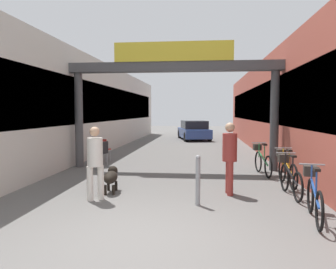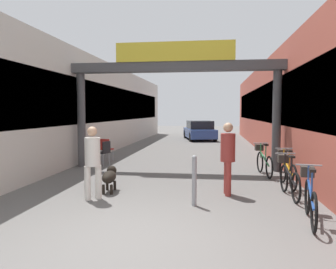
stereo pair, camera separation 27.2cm
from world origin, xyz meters
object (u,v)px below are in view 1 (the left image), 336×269
dog_on_leash (111,177)px  cafe_chair_red_farther (103,148)px  cafe_chair_black_nearer (102,151)px  parked_car_blue (194,130)px  pedestrian_with_dog (95,159)px  bicycle_blue_nearest (314,196)px  bollard_post_metal (198,180)px  pedestrian_companion (230,153)px  bicycle_green_farthest (262,160)px  bicycle_orange_third (286,169)px  bicycle_black_second (289,177)px

dog_on_leash → cafe_chair_red_farther: size_ratio=0.94×
dog_on_leash → cafe_chair_black_nearer: size_ratio=0.94×
dog_on_leash → parked_car_blue: size_ratio=0.20×
pedestrian_with_dog → parked_car_blue: (1.72, 15.95, -0.29)m
bicycle_blue_nearest → parked_car_blue: bearing=99.0°
pedestrian_with_dog → dog_on_leash: pedestrian_with_dog is taller
pedestrian_with_dog → bollard_post_metal: bearing=-4.2°
cafe_chair_red_farther → pedestrian_companion: bearing=-46.0°
pedestrian_with_dog → cafe_chair_black_nearer: size_ratio=1.83×
bicycle_blue_nearest → bicycle_green_farthest: bearing=92.2°
dog_on_leash → bicycle_orange_third: 4.61m
dog_on_leash → bicycle_green_farthest: (4.06, 2.72, 0.06)m
bicycle_black_second → parked_car_blue: (-2.65, 15.04, 0.21)m
pedestrian_companion → bicycle_blue_nearest: size_ratio=1.02×
bicycle_blue_nearest → bicycle_black_second: 1.73m
pedestrian_companion → bicycle_orange_third: size_ratio=1.01×
pedestrian_with_dog → dog_on_leash: bearing=79.7°
bicycle_orange_third → cafe_chair_red_farther: bicycle_orange_third is taller
bicycle_black_second → bollard_post_metal: 2.38m
pedestrian_with_dog → bicycle_blue_nearest: bearing=-10.7°
dog_on_leash → bicycle_orange_third: size_ratio=0.49×
bicycle_green_farthest → bicycle_black_second: bearing=-86.0°
bicycle_blue_nearest → bicycle_green_farthest: (-0.17, 4.30, 0.00)m
pedestrian_companion → bicycle_black_second: size_ratio=1.01×
parked_car_blue → bicycle_green_farthest: bearing=-78.8°
dog_on_leash → cafe_chair_red_farther: 5.04m
pedestrian_with_dog → cafe_chair_black_nearer: 4.63m
pedestrian_with_dog → cafe_chair_black_nearer: pedestrian_with_dog is taller
pedestrian_with_dog → parked_car_blue: 16.05m
bollard_post_metal → parked_car_blue: (-0.53, 16.12, 0.11)m
bicycle_orange_third → bollard_post_metal: 3.18m
bicycle_black_second → pedestrian_with_dog: bearing=-168.3°
parked_car_blue → cafe_chair_black_nearer: bearing=-104.5°
bicycle_blue_nearest → bicycle_black_second: bearing=89.7°
bicycle_black_second → bicycle_orange_third: size_ratio=1.00×
bicycle_black_second → bollard_post_metal: size_ratio=1.60×
pedestrian_companion → cafe_chair_red_farther: size_ratio=1.91×
cafe_chair_black_nearer → pedestrian_with_dog: bearing=-74.4°
dog_on_leash → bicycle_blue_nearest: size_ratio=0.50×
cafe_chair_black_nearer → cafe_chair_red_farther: same height
dog_on_leash → bicycle_green_farthest: size_ratio=0.50×
pedestrian_with_dog → pedestrian_companion: pedestrian_companion is taller
bicycle_blue_nearest → dog_on_leash: bearing=159.5°
pedestrian_companion → cafe_chair_red_farther: pedestrian_companion is taller
bicycle_orange_third → cafe_chair_black_nearer: 6.31m
bicycle_black_second → cafe_chair_black_nearer: (-5.62, 3.53, 0.10)m
bicycle_green_farthest → cafe_chair_red_farther: bicycle_green_farthest is taller
pedestrian_companion → cafe_chair_red_farther: (-4.52, 4.68, -0.44)m
bicycle_green_farthest → parked_car_blue: bearing=101.2°
bicycle_green_farthest → parked_car_blue: (-2.48, 12.47, 0.21)m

